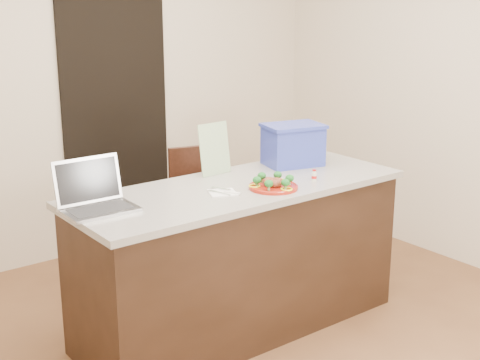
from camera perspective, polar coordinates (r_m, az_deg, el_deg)
ground at (r=4.11m, az=2.10°, el=-13.63°), size 4.00×4.00×0.00m
room_shell at (r=3.61m, az=2.35°, el=9.41°), size 4.00×4.00×4.00m
doorway at (r=5.40m, az=-10.48°, el=4.62°), size 0.90×0.02×2.00m
island at (r=4.09m, az=-0.08°, el=-6.61°), size 2.06×0.76×0.92m
plate at (r=3.87m, az=2.86°, el=-0.57°), size 0.29×0.29×0.02m
meatballs at (r=3.86m, az=2.81°, el=-0.18°), size 0.11×0.12×0.04m
broccoli at (r=3.86m, az=2.87°, el=0.07°), size 0.23×0.25×0.04m
pepper_rings at (r=3.87m, az=2.86°, el=-0.43°), size 0.26×0.24×0.01m
napkin at (r=3.78m, az=-1.50°, el=-1.09°), size 0.20×0.20×0.01m
fork at (r=3.77m, az=-1.83°, el=-1.02°), size 0.04×0.16×0.00m
knife at (r=3.78m, az=-0.96°, el=-0.98°), size 0.07×0.21×0.01m
yogurt_bottle at (r=4.05m, az=6.35°, el=0.34°), size 0.03×0.03×0.07m
laptop at (r=3.57m, az=-12.35°, el=-1.32°), size 0.37×0.30×0.26m
leaflet at (r=4.14m, az=-2.19°, el=2.67°), size 0.23×0.07×0.32m
blue_box at (r=4.39m, az=4.54°, el=3.04°), size 0.43×0.35×0.27m
chair at (r=4.82m, az=-2.92°, el=-2.09°), size 0.52×0.52×0.96m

